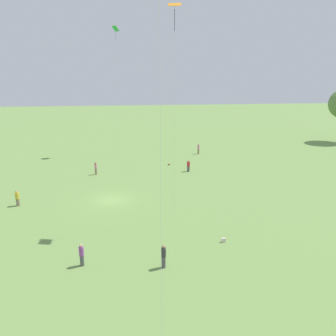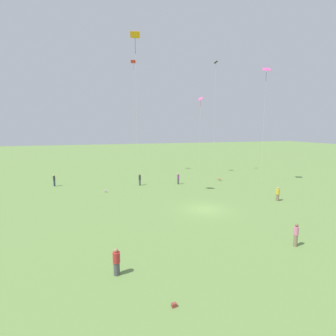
# 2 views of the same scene
# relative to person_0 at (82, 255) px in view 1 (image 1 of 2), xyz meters

# --- Properties ---
(ground_plane) EXTENTS (240.00, 240.00, 0.00)m
(ground_plane) POSITION_rel_person_0_xyz_m (-13.11, 1.61, -0.89)
(ground_plane) COLOR #6B8E47
(person_0) EXTENTS (0.49, 0.49, 1.76)m
(person_0) POSITION_rel_person_0_xyz_m (0.00, 0.00, 0.00)
(person_0) COLOR #4C4C51
(person_0) RESTS_ON ground_plane
(person_1) EXTENTS (0.51, 0.51, 1.82)m
(person_1) POSITION_rel_person_0_xyz_m (-33.89, 16.19, 0.03)
(person_1) COLOR #847056
(person_1) RESTS_ON ground_plane
(person_3) EXTENTS (0.54, 0.54, 1.70)m
(person_3) POSITION_rel_person_0_xyz_m (-23.25, 12.37, -0.05)
(person_3) COLOR #4C4C51
(person_3) RESTS_ON ground_plane
(person_4) EXTENTS (0.62, 0.62, 1.73)m
(person_4) POSITION_rel_person_0_xyz_m (-12.70, -8.33, -0.04)
(person_4) COLOR #847056
(person_4) RESTS_ON ground_plane
(person_5) EXTENTS (0.48, 0.48, 1.78)m
(person_5) POSITION_rel_person_0_xyz_m (-23.41, -0.94, 0.02)
(person_5) COLOR #847056
(person_5) RESTS_ON ground_plane
(person_6) EXTENTS (0.43, 0.43, 1.83)m
(person_6) POSITION_rel_person_0_xyz_m (1.02, 5.97, 0.04)
(person_6) COLOR #4C4C51
(person_6) RESTS_ON ground_plane
(kite_0) EXTENTS (1.32, 1.28, 21.45)m
(kite_0) POSITION_rel_person_0_xyz_m (-37.17, 2.33, 19.14)
(kite_0) COLOR green
(kite_0) RESTS_ON ground_plane
(kite_1) EXTENTS (1.22, 1.27, 19.43)m
(kite_1) POSITION_rel_person_0_xyz_m (-7.21, 7.89, 17.45)
(kite_1) COLOR orange
(kite_1) RESTS_ON ground_plane
(picnic_bag_0) EXTENTS (0.19, 0.26, 0.20)m
(picnic_bag_0) POSITION_rel_person_0_xyz_m (-27.05, 10.00, -0.78)
(picnic_bag_0) COLOR #933833
(picnic_bag_0) RESTS_ON ground_plane
(picnic_bag_1) EXTENTS (0.21, 0.39, 0.36)m
(picnic_bag_1) POSITION_rel_person_0_xyz_m (-2.11, 11.44, -0.71)
(picnic_bag_1) COLOR beige
(picnic_bag_1) RESTS_ON ground_plane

